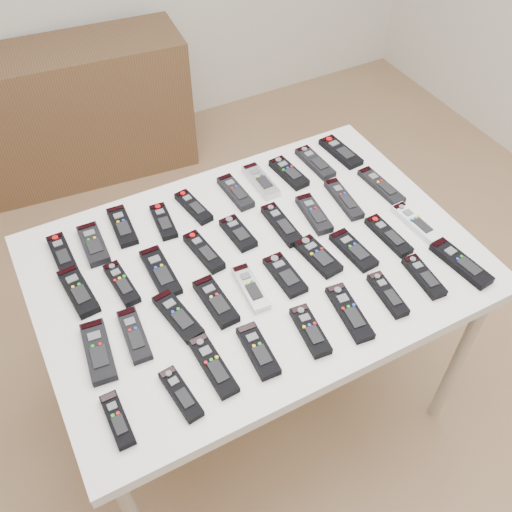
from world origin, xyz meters
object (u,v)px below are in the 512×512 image
remote_8 (315,162)px  remote_29 (117,420)px  remote_3 (163,221)px  remote_6 (261,181)px  remote_14 (238,233)px  remote_24 (285,275)px  remote_7 (289,173)px  remote_30 (181,394)px  remote_5 (235,192)px  remote_35 (388,295)px  remote_9 (341,152)px  remote_20 (134,335)px  remote_37 (461,263)px  table (256,274)px  remote_15 (282,225)px  remote_10 (78,291)px  remote_12 (160,272)px  remote_32 (258,351)px  remote_28 (416,223)px  remote_26 (353,250)px  remote_21 (178,316)px  remote_34 (349,312)px  remote_23 (251,288)px  remote_17 (344,199)px  remote_4 (194,207)px  remote_33 (310,331)px  remote_31 (213,366)px  remote_1 (93,244)px  remote_18 (381,186)px  remote_22 (216,301)px  remote_2 (122,226)px  remote_16 (314,214)px  remote_19 (98,351)px  remote_0 (62,255)px  remote_36 (424,276)px  remote_13 (204,252)px  remote_27 (388,235)px  sideboard (49,119)px  remote_11 (122,283)px

remote_8 → remote_29: same height
remote_3 → remote_6: 0.35m
remote_14 → remote_24: 0.21m
remote_3 → remote_29: 0.66m
remote_7 → remote_30: remote_7 is taller
remote_7 → remote_29: remote_7 is taller
remote_5 → remote_7: (0.20, 0.00, 0.00)m
remote_29 → remote_35: 0.77m
remote_9 → remote_29: 1.18m
remote_20 → remote_37: (0.91, -0.20, 0.00)m
table → remote_15: (0.13, 0.09, 0.07)m
remote_10 → remote_12: (0.22, -0.04, -0.00)m
remote_32 → remote_37: size_ratio=0.82×
remote_28 → remote_26: bearing=177.5°
remote_21 → remote_34: size_ratio=0.94×
remote_23 → remote_29: size_ratio=1.16×
remote_24 → remote_26: size_ratio=0.95×
remote_10 → remote_17: size_ratio=0.95×
remote_28 → remote_9: bearing=87.3°
remote_32 → remote_4: bearing=85.8°
remote_21 → remote_33: 0.35m
remote_31 → remote_1: bearing=101.9°
remote_3 → remote_18: size_ratio=0.80×
remote_34 → remote_32: bearing=-174.8°
remote_22 → remote_26: size_ratio=1.04×
table → remote_2: (-0.30, 0.31, 0.07)m
remote_5 → remote_37: 0.72m
remote_1 → remote_16: size_ratio=0.98×
remote_3 → remote_22: (0.01, -0.36, 0.00)m
remote_26 → remote_37: remote_37 is taller
remote_23 → remote_35: (0.32, -0.20, 0.00)m
remote_15 → table: bearing=-147.4°
remote_14 → remote_19: 0.54m
remote_0 → remote_36: (0.87, -0.56, -0.00)m
remote_36 → remote_8: bearing=94.0°
table → remote_3: remote_3 is taller
remote_19 → remote_7: bearing=32.8°
remote_13 → remote_34: size_ratio=0.89×
remote_21 → remote_23: bearing=-11.0°
remote_21 → remote_27: bearing=-11.2°
remote_0 → remote_33: bearing=-49.6°
remote_18 → remote_27: remote_27 is taller
remote_16 → remote_27: size_ratio=0.97×
remote_15 → remote_37: remote_15 is taller
table → remote_29: size_ratio=8.76×
sideboard → remote_26: remote_26 is taller
remote_13 → remote_17: bearing=-6.7°
remote_6 → remote_33: size_ratio=1.09×
remote_32 → remote_0: bearing=125.0°
table → remote_11: 0.39m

